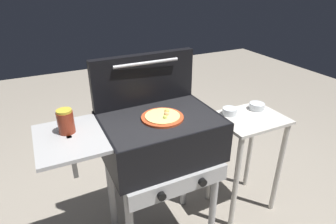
{
  "coord_description": "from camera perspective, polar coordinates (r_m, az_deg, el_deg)",
  "views": [
    {
      "loc": [
        -0.57,
        -1.26,
        1.61
      ],
      "look_at": [
        0.05,
        0.0,
        0.92
      ],
      "focal_mm": 30.25,
      "sensor_mm": 36.0,
      "label": 1
    }
  ],
  "objects": [
    {
      "name": "topping_bowl_near",
      "position": [
        1.95,
        12.34,
        0.1
      ],
      "size": [
        0.1,
        0.1,
        0.04
      ],
      "color": "silver",
      "rests_on": "prep_table"
    },
    {
      "name": "prep_table",
      "position": [
        2.06,
        15.56,
        -6.31
      ],
      "size": [
        0.44,
        0.36,
        0.75
      ],
      "color": "beige",
      "rests_on": "ground_plane"
    },
    {
      "name": "grill_lid_open",
      "position": [
        1.67,
        -4.8,
        6.63
      ],
      "size": [
        0.63,
        0.09,
        0.3
      ],
      "color": "black",
      "rests_on": "grill"
    },
    {
      "name": "pizza_cheese",
      "position": [
        1.53,
        -1.09,
        -0.99
      ],
      "size": [
        0.23,
        0.23,
        0.04
      ],
      "color": "#C64723",
      "rests_on": "grill"
    },
    {
      "name": "grill",
      "position": [
        1.61,
        -1.99,
        -5.74
      ],
      "size": [
        0.96,
        0.53,
        0.9
      ],
      "color": "black",
      "rests_on": "ground_plane"
    },
    {
      "name": "sauce_jar",
      "position": [
        1.46,
        -19.92,
        -1.79
      ],
      "size": [
        0.08,
        0.08,
        0.12
      ],
      "color": "maroon",
      "rests_on": "grill"
    },
    {
      "name": "topping_bowl_far",
      "position": [
        2.07,
        17.46,
        1.07
      ],
      "size": [
        0.1,
        0.1,
        0.04
      ],
      "color": "silver",
      "rests_on": "prep_table"
    }
  ]
}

